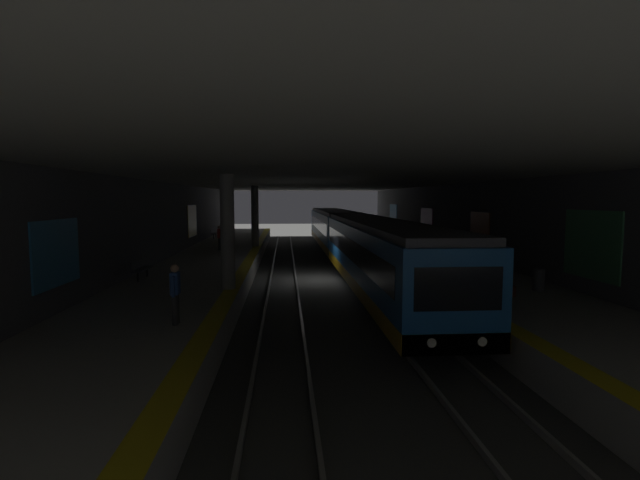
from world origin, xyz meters
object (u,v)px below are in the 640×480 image
Objects in this scene: bench_right_mid at (214,233)px; person_boarding at (476,252)px; bench_left_near at (443,244)px; trash_bin at (539,280)px; bench_left_mid at (432,241)px; bench_right_near at (140,268)px; metro_train at (349,238)px; suitcase_rolling at (428,249)px; person_walking_mid at (219,237)px; person_standing_far at (175,292)px; pillar_near at (227,232)px; pillar_far at (255,216)px; person_waiting_near at (402,233)px; backpack_on_floor at (511,291)px.

person_boarding is at bearing -140.63° from bench_right_mid.
bench_left_near is 2.00× the size of trash_bin.
bench_right_near is at bearing 124.46° from bench_left_mid.
metro_train is 43.05× the size of suitcase_rolling.
bench_left_near and bench_left_mid have the same top height.
person_standing_far reaches higher than person_walking_mid.
pillar_near reaches higher than person_standing_far.
pillar_far reaches higher than person_waiting_near.
suitcase_rolling reaches higher than trash_bin.
pillar_far is at bearing 94.18° from person_waiting_near.
person_boarding is 4.06× the size of backpack_on_floor.
bench_left_mid is 1.00× the size of bench_right_near.
bench_left_near is 13.23m from trash_bin.
pillar_near is at bearing -170.70° from person_walking_mid.
person_waiting_near reaches higher than bench_right_mid.
bench_right_near is at bearing 170.93° from person_walking_mid.
bench_left_mid is at bearing -42.14° from pillar_near.
bench_left_near is 5.86m from person_waiting_near.
suitcase_rolling is at bearing -103.14° from metro_train.
trash_bin is at bearing -147.12° from bench_right_mid.
pillar_near is 24.38m from bench_right_mid.
bench_left_near is 1.00× the size of bench_right_near.
backpack_on_floor is at bearing 168.08° from person_boarding.
pillar_near reaches higher than person_boarding.
metro_train is at bearing 107.45° from bench_left_mid.
person_standing_far reaches higher than suitcase_rolling.
pillar_far is 2.68× the size of bench_right_mid.
pillar_near is 4.96× the size of suitcase_rolling.
person_standing_far is at bearing -173.49° from bench_right_mid.
pillar_far is 2.81× the size of person_waiting_near.
person_waiting_near is (15.07, -15.73, 0.35)m from bench_right_near.
pillar_near is 21.09m from person_waiting_near.
bench_right_mid is (9.71, 17.07, 0.00)m from bench_left_mid.
pillar_near and pillar_far have the same top height.
bench_right_near is 15.52m from backpack_on_floor.
pillar_far reaches higher than backpack_on_floor.
metro_train is 15.89m from bench_right_mid.
person_boarding is 6.71m from backpack_on_floor.
bench_right_mid is at bearing 32.88° from trash_bin.
pillar_far is 3.71m from person_walking_mid.
person_standing_far is (-5.22, 0.86, -1.32)m from pillar_near.
person_standing_far reaches higher than bench_left_near.
metro_train reaches higher than bench_left_mid.
pillar_far is at bearing 29.12° from backpack_on_floor.
bench_right_near is 1.85× the size of suitcase_rolling.
person_standing_far is at bearing 170.70° from pillar_near.
bench_left_mid is (-2.51, -12.88, -1.75)m from pillar_far.
pillar_far is 22.03m from person_standing_far.
backpack_on_floor is (-6.53, 1.38, -0.68)m from person_boarding.
bench_right_mid is 4.25× the size of backpack_on_floor.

